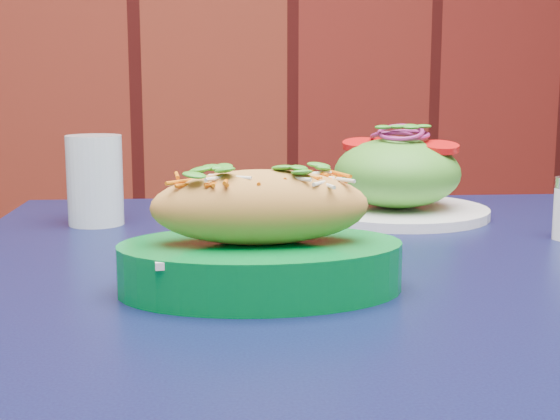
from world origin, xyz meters
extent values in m
cube|color=black|center=(-0.29, 1.76, 0.73)|extent=(0.93, 0.93, 0.03)
cube|color=white|center=(-0.39, 1.66, 0.79)|extent=(0.19, 0.11, 0.01)
ellipsoid|color=#E49C48|center=(-0.39, 1.66, 0.82)|extent=(0.19, 0.10, 0.06)
cylinder|color=white|center=(-0.14, 1.96, 0.76)|extent=(0.24, 0.24, 0.01)
ellipsoid|color=#4C992D|center=(-0.14, 1.96, 0.81)|extent=(0.16, 0.16, 0.09)
cylinder|color=red|center=(-0.09, 1.93, 0.85)|extent=(0.05, 0.05, 0.01)
cylinder|color=red|center=(-0.18, 1.99, 0.85)|extent=(0.05, 0.05, 0.01)
cylinder|color=red|center=(-0.14, 2.01, 0.85)|extent=(0.05, 0.05, 0.01)
torus|color=#7E1B5D|center=(-0.14, 1.96, 0.86)|extent=(0.06, 0.06, 0.01)
torus|color=#7E1B5D|center=(-0.14, 1.96, 0.86)|extent=(0.06, 0.06, 0.01)
torus|color=#7E1B5D|center=(-0.14, 1.96, 0.86)|extent=(0.06, 0.06, 0.01)
cylinder|color=silver|center=(-0.52, 2.00, 0.80)|extent=(0.07, 0.07, 0.11)
camera|label=1|loc=(-0.54, 1.03, 0.93)|focal=50.00mm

